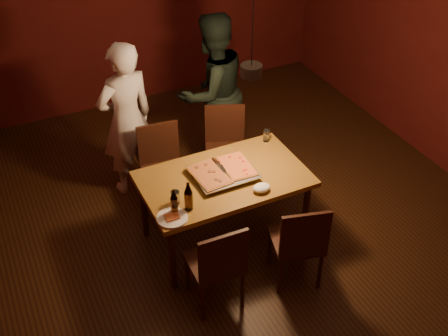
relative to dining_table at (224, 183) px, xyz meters
name	(u,v)px	position (x,y,z in m)	size (l,w,h in m)	color
room_shell	(250,108)	(0.25, 0.01, 0.72)	(6.00, 6.00, 6.00)	#39220F
dining_table	(224,183)	(0.00, 0.00, 0.00)	(1.50, 0.90, 0.75)	olive
chair_far_left	(162,159)	(-0.32, 0.78, -0.14)	(0.46, 0.46, 0.49)	#38190F
chair_far_right	(225,140)	(0.42, 0.83, -0.14)	(0.55, 0.55, 0.49)	#38190F
chair_near_left	(218,260)	(-0.40, -0.73, -0.14)	(0.43, 0.43, 0.49)	#38190F
chair_near_right	(300,238)	(0.33, -0.79, -0.14)	(0.52, 0.52, 0.49)	#38190F
pizza_tray	(224,174)	(0.00, 0.02, 0.10)	(0.55, 0.45, 0.05)	silver
pizza_meat	(209,175)	(-0.14, 0.02, 0.13)	(0.27, 0.42, 0.02)	maroon
pizza_cheese	(237,166)	(0.14, 0.03, 0.13)	(0.25, 0.40, 0.02)	gold
spatula	(223,168)	(0.01, 0.05, 0.14)	(0.09, 0.24, 0.04)	silver
beer_bottle_a	(174,201)	(-0.58, -0.26, 0.19)	(0.06, 0.06, 0.24)	black
beer_bottle_b	(188,196)	(-0.46, -0.27, 0.21)	(0.07, 0.07, 0.27)	black
water_glass_left	(175,197)	(-0.53, -0.15, 0.13)	(0.08, 0.08, 0.12)	silver
water_glass_right	(266,136)	(0.63, 0.35, 0.14)	(0.06, 0.06, 0.12)	silver
plate_slice	(172,218)	(-0.63, -0.32, 0.08)	(0.26, 0.26, 0.03)	white
napkin	(262,188)	(0.21, -0.32, 0.11)	(0.16, 0.12, 0.07)	white
diner_white	(127,120)	(-0.53, 1.18, 0.16)	(0.61, 0.40, 1.68)	white
diner_dark	(212,92)	(0.47, 1.27, 0.20)	(0.85, 0.67, 1.76)	black
pendant_lamp	(251,70)	(0.25, 0.01, 1.08)	(0.18, 0.18, 1.10)	black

